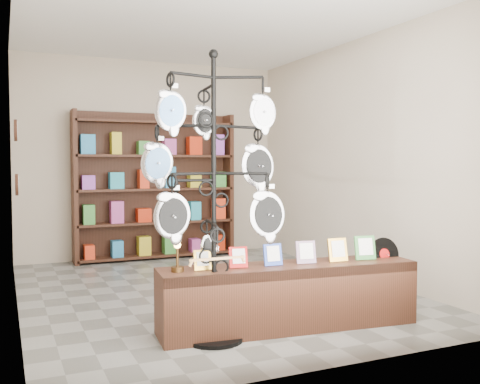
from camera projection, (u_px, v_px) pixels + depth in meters
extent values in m
plane|color=slate|center=(209.00, 290.00, 6.04)|extent=(5.00, 5.00, 0.00)
plane|color=#BEAE99|center=(152.00, 159.00, 8.24)|extent=(4.00, 0.00, 4.00)
plane|color=#BEAE99|center=(337.00, 154.00, 3.68)|extent=(4.00, 0.00, 4.00)
plane|color=#BEAE99|center=(15.00, 157.00, 5.15)|extent=(0.00, 5.00, 5.00)
plane|color=#BEAE99|center=(357.00, 158.00, 6.77)|extent=(0.00, 5.00, 5.00)
plane|color=white|center=(209.00, 21.00, 5.88)|extent=(5.00, 5.00, 0.00)
cylinder|color=black|center=(214.00, 338.00, 4.33)|extent=(0.53, 0.53, 0.03)
cylinder|color=black|center=(214.00, 200.00, 4.27)|extent=(0.04, 0.04, 2.28)
sphere|color=black|center=(213.00, 54.00, 4.21)|extent=(0.08, 0.08, 0.08)
ellipsoid|color=silver|center=(207.00, 248.00, 4.52)|extent=(0.12, 0.05, 0.24)
cube|color=#A37644|center=(217.00, 259.00, 3.97)|extent=(0.43, 0.03, 0.04)
cube|color=black|center=(289.00, 296.00, 4.64)|extent=(2.31, 0.69, 0.56)
cube|color=gold|center=(202.00, 260.00, 4.38)|extent=(0.15, 0.07, 0.17)
cube|color=#AD0F0D|center=(238.00, 257.00, 4.48)|extent=(0.16, 0.07, 0.18)
cube|color=#263FA5|center=(273.00, 255.00, 4.57)|extent=(0.17, 0.07, 0.19)
cube|color=#E54C33|center=(306.00, 252.00, 4.67)|extent=(0.18, 0.08, 0.20)
cube|color=gold|center=(338.00, 250.00, 4.77)|extent=(0.19, 0.08, 0.21)
cube|color=#337233|center=(365.00, 248.00, 4.85)|extent=(0.20, 0.08, 0.22)
cylinder|color=black|center=(384.00, 254.00, 4.98)|extent=(0.32, 0.10, 0.31)
cylinder|color=#AD0F0D|center=(384.00, 254.00, 4.98)|extent=(0.11, 0.04, 0.10)
cylinder|color=#432B13|center=(177.00, 269.00, 4.32)|extent=(0.10, 0.10, 0.04)
cylinder|color=#432B13|center=(177.00, 258.00, 4.31)|extent=(0.02, 0.02, 0.15)
sphere|color=#FFBF59|center=(177.00, 245.00, 4.31)|extent=(0.06, 0.06, 0.06)
cube|color=black|center=(153.00, 185.00, 8.21)|extent=(2.40, 0.04, 2.20)
cube|color=black|center=(75.00, 187.00, 7.58)|extent=(0.06, 0.36, 2.20)
cube|color=black|center=(228.00, 185.00, 8.54)|extent=(0.06, 0.36, 2.20)
cube|color=black|center=(156.00, 255.00, 8.11)|extent=(2.36, 0.36, 0.04)
cube|color=black|center=(156.00, 222.00, 8.09)|extent=(2.36, 0.36, 0.03)
cube|color=black|center=(156.00, 189.00, 8.06)|extent=(2.36, 0.36, 0.04)
cube|color=black|center=(155.00, 156.00, 8.04)|extent=(2.36, 0.36, 0.04)
cube|color=black|center=(155.00, 123.00, 8.01)|extent=(2.36, 0.36, 0.04)
cylinder|color=black|center=(16.00, 130.00, 5.87)|extent=(0.03, 0.24, 0.24)
cylinder|color=black|center=(17.00, 185.00, 5.90)|extent=(0.03, 0.24, 0.24)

